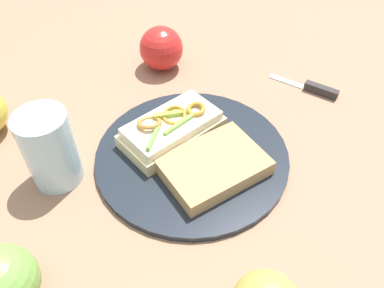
{
  "coord_description": "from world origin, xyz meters",
  "views": [
    {
      "loc": [
        -0.15,
        0.37,
        0.44
      ],
      "look_at": [
        0.0,
        0.0,
        0.03
      ],
      "focal_mm": 37.01,
      "sensor_mm": 36.0,
      "label": 1
    }
  ],
  "objects_px": {
    "bread_slice_side": "(213,166)",
    "drinking_glass": "(50,149)",
    "sandwich": "(172,128)",
    "plate": "(192,156)",
    "apple_0": "(1,282)",
    "knife": "(314,88)",
    "apple_3": "(161,48)"
  },
  "relations": [
    {
      "from": "plate",
      "to": "drinking_glass",
      "type": "bearing_deg",
      "value": 32.63
    },
    {
      "from": "apple_0",
      "to": "knife",
      "type": "relative_size",
      "value": 0.63
    },
    {
      "from": "plate",
      "to": "drinking_glass",
      "type": "xyz_separation_m",
      "value": [
        0.16,
        0.1,
        0.05
      ]
    },
    {
      "from": "drinking_glass",
      "to": "bread_slice_side",
      "type": "bearing_deg",
      "value": -157.68
    },
    {
      "from": "apple_0",
      "to": "drinking_glass",
      "type": "height_order",
      "value": "drinking_glass"
    },
    {
      "from": "bread_slice_side",
      "to": "knife",
      "type": "height_order",
      "value": "bread_slice_side"
    },
    {
      "from": "bread_slice_side",
      "to": "apple_0",
      "type": "xyz_separation_m",
      "value": [
        0.15,
        0.25,
        0.02
      ]
    },
    {
      "from": "plate",
      "to": "drinking_glass",
      "type": "relative_size",
      "value": 2.52
    },
    {
      "from": "bread_slice_side",
      "to": "apple_0",
      "type": "height_order",
      "value": "apple_0"
    },
    {
      "from": "bread_slice_side",
      "to": "drinking_glass",
      "type": "height_order",
      "value": "drinking_glass"
    },
    {
      "from": "bread_slice_side",
      "to": "apple_3",
      "type": "bearing_deg",
      "value": 75.04
    },
    {
      "from": "plate",
      "to": "sandwich",
      "type": "distance_m",
      "value": 0.05
    },
    {
      "from": "sandwich",
      "to": "bread_slice_side",
      "type": "bearing_deg",
      "value": -90.0
    },
    {
      "from": "apple_0",
      "to": "apple_3",
      "type": "bearing_deg",
      "value": -85.67
    },
    {
      "from": "apple_3",
      "to": "knife",
      "type": "xyz_separation_m",
      "value": [
        -0.28,
        -0.03,
        -0.03
      ]
    },
    {
      "from": "sandwich",
      "to": "drinking_glass",
      "type": "bearing_deg",
      "value": 162.5
    },
    {
      "from": "plate",
      "to": "bread_slice_side",
      "type": "bearing_deg",
      "value": 153.24
    },
    {
      "from": "plate",
      "to": "sandwich",
      "type": "height_order",
      "value": "sandwich"
    },
    {
      "from": "sandwich",
      "to": "drinking_glass",
      "type": "distance_m",
      "value": 0.18
    },
    {
      "from": "knife",
      "to": "apple_0",
      "type": "bearing_deg",
      "value": 74.43
    },
    {
      "from": "knife",
      "to": "bread_slice_side",
      "type": "bearing_deg",
      "value": 78.97
    },
    {
      "from": "sandwich",
      "to": "knife",
      "type": "height_order",
      "value": "sandwich"
    },
    {
      "from": "plate",
      "to": "drinking_glass",
      "type": "distance_m",
      "value": 0.2
    },
    {
      "from": "plate",
      "to": "knife",
      "type": "xyz_separation_m",
      "value": [
        -0.14,
        -0.23,
        0.0
      ]
    },
    {
      "from": "plate",
      "to": "sandwich",
      "type": "bearing_deg",
      "value": -26.76
    },
    {
      "from": "plate",
      "to": "bread_slice_side",
      "type": "distance_m",
      "value": 0.05
    },
    {
      "from": "bread_slice_side",
      "to": "apple_3",
      "type": "distance_m",
      "value": 0.29
    },
    {
      "from": "drinking_glass",
      "to": "knife",
      "type": "distance_m",
      "value": 0.46
    },
    {
      "from": "apple_3",
      "to": "sandwich",
      "type": "bearing_deg",
      "value": 119.61
    },
    {
      "from": "bread_slice_side",
      "to": "sandwich",
      "type": "bearing_deg",
      "value": 98.36
    },
    {
      "from": "plate",
      "to": "apple_0",
      "type": "bearing_deg",
      "value": 68.81
    },
    {
      "from": "plate",
      "to": "bread_slice_side",
      "type": "height_order",
      "value": "bread_slice_side"
    }
  ]
}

